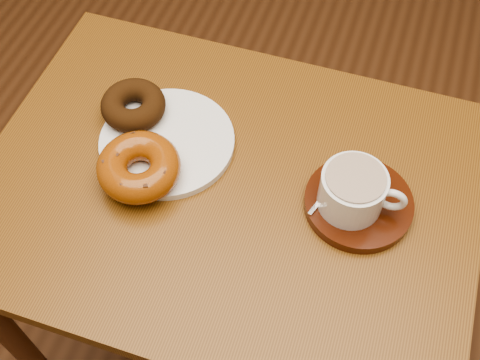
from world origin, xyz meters
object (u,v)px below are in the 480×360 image
(donut_plate, at_px, (167,142))
(coffee_cup, at_px, (354,190))
(saucer, at_px, (358,203))
(cafe_table, at_px, (228,221))

(donut_plate, height_order, coffee_cup, coffee_cup)
(donut_plate, height_order, saucer, saucer)
(coffee_cup, bearing_deg, saucer, 35.48)
(donut_plate, distance_m, saucer, 0.30)
(cafe_table, distance_m, coffee_cup, 0.24)
(donut_plate, relative_size, coffee_cup, 1.71)
(saucer, height_order, coffee_cup, coffee_cup)
(saucer, relative_size, coffee_cup, 1.28)
(saucer, bearing_deg, coffee_cup, -143.84)
(cafe_table, distance_m, saucer, 0.23)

